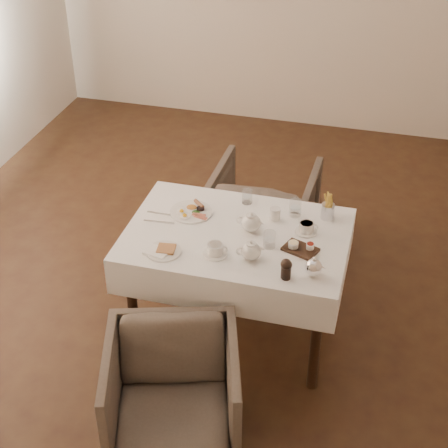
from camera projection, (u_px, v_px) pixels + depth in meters
table at (237, 249)px, 4.01m from camera, size 1.28×0.88×0.75m
armchair_near at (173, 394)px, 3.52m from camera, size 0.84×0.86×0.63m
armchair_far at (264, 210)px, 4.93m from camera, size 0.72×0.74×0.66m
breakfast_plate at (192, 211)px, 4.12m from camera, size 0.26×0.26×0.03m
side_plate at (162, 251)px, 3.79m from camera, size 0.21×0.20×0.02m
teapot_centre at (251, 222)px, 3.93m from camera, size 0.17×0.13×0.13m
teapot_front at (251, 250)px, 3.71m from camera, size 0.18×0.16×0.12m
creamer at (275, 214)px, 4.05m from camera, size 0.06×0.06×0.07m
teacup_near at (215, 250)px, 3.76m from camera, size 0.14×0.14×0.07m
teacup_far at (306, 228)px, 3.94m from camera, size 0.13×0.13×0.06m
glass_left at (247, 196)px, 4.20m from camera, size 0.07×0.07×0.09m
glass_mid at (269, 239)px, 3.81m from camera, size 0.09×0.09×0.10m
glass_right at (295, 208)px, 4.08m from camera, size 0.10×0.10×0.10m
condiment_board at (300, 248)px, 3.80m from camera, size 0.22×0.18×0.05m
pepper_mill_left at (286, 268)px, 3.58m from camera, size 0.07×0.07×0.12m
pepper_mill_right at (286, 269)px, 3.57m from camera, size 0.07×0.07×0.12m
silver_pot at (314, 266)px, 3.59m from camera, size 0.14×0.13×0.12m
fries_cup at (328, 207)px, 4.04m from camera, size 0.08×0.08×0.17m
cutlery_fork at (161, 214)px, 4.11m from camera, size 0.18×0.02×0.00m
cutlery_knife at (159, 222)px, 4.04m from camera, size 0.19×0.03×0.00m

